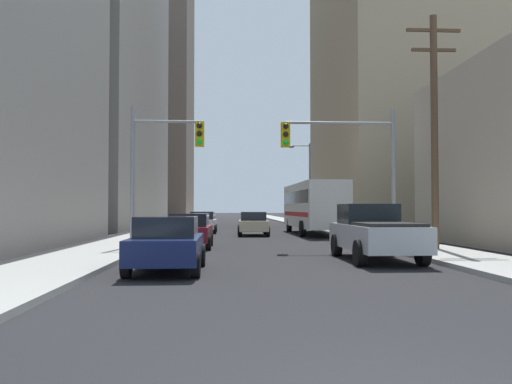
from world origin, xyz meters
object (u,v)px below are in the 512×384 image
object	(u,v)px
sedan_maroon	(190,230)
traffic_signal_near_left	(163,154)
pickup_truck_silver	(374,232)
sedan_beige	(253,224)
traffic_signal_near_right	(344,153)
sedan_navy	(167,244)
sedan_white	(203,222)
city_bus	(313,206)

from	to	relation	value
sedan_maroon	traffic_signal_near_left	world-z (taller)	traffic_signal_near_left
pickup_truck_silver	sedan_beige	bearing A→B (deg)	101.52
sedan_maroon	traffic_signal_near_right	world-z (taller)	traffic_signal_near_right
sedan_maroon	traffic_signal_near_left	xyz separation A→B (m)	(-1.04, -1.13, 3.24)
sedan_navy	traffic_signal_near_right	bearing A→B (deg)	49.09
sedan_beige	sedan_white	bearing A→B (deg)	134.38
city_bus	sedan_beige	size ratio (longest dim) A/B	2.74
pickup_truck_silver	sedan_maroon	size ratio (longest dim) A/B	1.28
city_bus	sedan_beige	world-z (taller)	city_bus
pickup_truck_silver	sedan_maroon	distance (m)	8.79
city_bus	sedan_navy	bearing A→B (deg)	-109.50
traffic_signal_near_left	city_bus	bearing A→B (deg)	57.43
city_bus	pickup_truck_silver	distance (m)	17.90
city_bus	sedan_beige	distance (m)	4.52
traffic_signal_near_left	traffic_signal_near_right	size ratio (longest dim) A/B	1.00
sedan_maroon	sedan_beige	distance (m)	11.10
pickup_truck_silver	sedan_navy	size ratio (longest dim) A/B	1.29
city_bus	sedan_maroon	distance (m)	14.20
pickup_truck_silver	sedan_white	bearing A→B (deg)	108.74
pickup_truck_silver	traffic_signal_near_right	xyz separation A→B (m)	(0.00, 4.67, 3.16)
traffic_signal_near_right	sedan_white	bearing A→B (deg)	113.93
sedan_navy	sedan_maroon	xyz separation A→B (m)	(-0.03, 8.73, 0.00)
traffic_signal_near_right	traffic_signal_near_left	bearing A→B (deg)	-179.99
sedan_beige	pickup_truck_silver	bearing A→B (deg)	-78.48
city_bus	sedan_beige	xyz separation A→B (m)	(-4.12, -1.46, -1.16)
city_bus	sedan_navy	distance (m)	22.09
pickup_truck_silver	sedan_maroon	xyz separation A→B (m)	(-6.61, 5.79, -0.16)
sedan_beige	traffic_signal_near_right	world-z (taller)	traffic_signal_near_right
sedan_white	sedan_beige	bearing A→B (deg)	-45.62
sedan_navy	sedan_maroon	size ratio (longest dim) A/B	1.00
city_bus	sedan_maroon	size ratio (longest dim) A/B	2.73
sedan_white	traffic_signal_near_right	world-z (taller)	traffic_signal_near_right
traffic_signal_near_left	sedan_beige	bearing A→B (deg)	69.85
pickup_truck_silver	city_bus	bearing A→B (deg)	87.50
sedan_maroon	pickup_truck_silver	bearing A→B (deg)	-41.23
sedan_maroon	sedan_white	size ratio (longest dim) A/B	0.99
city_bus	sedan_navy	xyz separation A→B (m)	(-7.36, -20.79, -1.16)
traffic_signal_near_left	pickup_truck_silver	bearing A→B (deg)	-31.39
sedan_navy	sedan_white	world-z (taller)	same
city_bus	sedan_beige	bearing A→B (deg)	-160.51
pickup_truck_silver	sedan_maroon	world-z (taller)	pickup_truck_silver
sedan_navy	traffic_signal_near_right	world-z (taller)	traffic_signal_near_right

